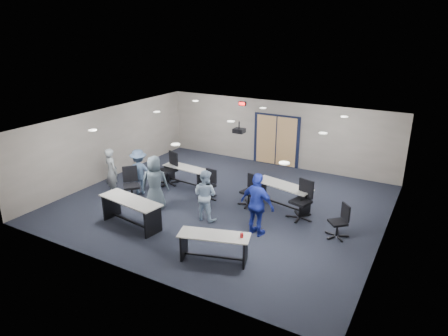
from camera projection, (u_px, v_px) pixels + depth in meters
The scene contains 25 objects.
floor at pixel (223, 203), 13.27m from camera, with size 10.00×10.00×0.00m, color black.
back_wall at pixel (277, 133), 16.50m from camera, with size 10.00×0.04×2.70m, color gray.
front_wall at pixel (126, 221), 9.13m from camera, with size 10.00×0.04×2.70m, color gray.
left_wall at pixel (109, 143), 15.13m from camera, with size 0.04×9.00×2.70m, color gray.
right_wall at pixel (388, 196), 10.49m from camera, with size 0.04×9.00×2.70m, color gray.
ceiling at pixel (223, 124), 12.35m from camera, with size 10.00×9.00×0.04m, color white.
double_door at pixel (276, 141), 16.57m from camera, with size 2.00×0.07×2.20m.
exit_sign at pixel (242, 104), 16.82m from camera, with size 0.32×0.07×0.18m.
ceiling_projector at pixel (239, 131), 12.72m from camera, with size 0.35×0.32×0.37m.
ceiling_can_lights at pixel (227, 123), 12.57m from camera, with size 6.24×5.74×0.02m, color white, non-canonical shape.
table_front_left at pixel (131, 208), 11.60m from camera, with size 2.12×0.95×0.83m.
table_front_right at pixel (214, 243), 9.89m from camera, with size 1.87×1.10×0.84m.
table_back_left at pixel (185, 173), 14.62m from camera, with size 1.75×0.71×0.95m.
table_back_right at pixel (282, 192), 12.78m from camera, with size 2.04×1.06×0.79m.
chair_back_a at pixel (168, 169), 14.66m from camera, with size 0.75×0.75×1.20m, color black, non-canonical shape.
chair_back_b at pixel (208, 185), 13.42m from camera, with size 0.64×0.64×1.01m, color black, non-canonical shape.
chair_back_c at pixel (249, 191), 12.94m from camera, with size 0.64×0.64×1.02m, color black, non-canonical shape.
chair_back_d at pixel (301, 200), 12.02m from camera, with size 0.75×0.75×1.20m, color black, non-canonical shape.
chair_loose_left at pixel (131, 185), 13.23m from camera, with size 0.73×0.73×1.16m, color black, non-canonical shape.
chair_loose_right at pixel (338, 221), 10.98m from camera, with size 0.61×0.61×0.98m, color black, non-canonical shape.
person_gray at pixel (112, 172), 13.69m from camera, with size 0.61×0.40×1.67m, color gray.
person_plaid at pixel (155, 183), 12.61m from camera, with size 0.86×0.56×1.75m, color #4C5C68.
person_lightblue at pixel (205, 195), 11.93m from camera, with size 0.77×0.60×1.58m, color #ABC6E2.
person_navy at pixel (257, 205), 10.98m from camera, with size 1.07×0.45×1.83m, color #1B2A99.
person_back at pixel (139, 172), 13.77m from camera, with size 1.03×0.59×1.60m, color #465D7F.
Camera 1 is at (5.98, -10.51, 5.59)m, focal length 32.00 mm.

